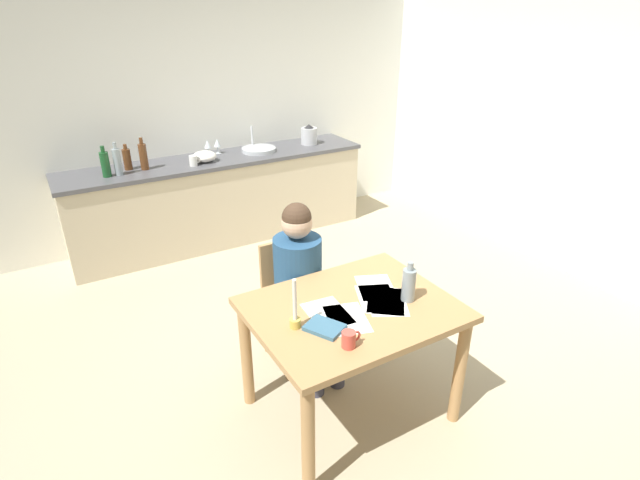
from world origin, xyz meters
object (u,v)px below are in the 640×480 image
(chair_at_table, at_px, (293,296))
(wine_glass_near_sink, at_px, (217,143))
(wine_bottle_on_table, at_px, (409,284))
(wine_glass_by_kettle, at_px, (208,144))
(bottle_wine_red, at_px, (127,159))
(candlestick, at_px, (295,314))
(sink_unit, at_px, (259,149))
(mixing_bowl, at_px, (205,156))
(dining_table, at_px, (352,324))
(stovetop_kettle, at_px, (309,135))
(coffee_mug, at_px, (349,339))
(person_seated, at_px, (303,280))
(bottle_vinegar, at_px, (117,161))
(teacup_on_counter, at_px, (194,161))
(bottle_oil, at_px, (105,164))
(bottle_sauce, at_px, (143,156))
(book_magazine, at_px, (324,327))

(chair_at_table, distance_m, wine_glass_near_sink, 2.37)
(wine_bottle_on_table, relative_size, wine_glass_by_kettle, 1.60)
(wine_glass_near_sink, bearing_deg, bottle_wine_red, -173.50)
(candlestick, relative_size, sink_unit, 0.80)
(mixing_bowl, bearing_deg, dining_table, -91.77)
(candlestick, distance_m, sink_unit, 3.03)
(dining_table, bearing_deg, stovetop_kettle, 65.09)
(chair_at_table, distance_m, coffee_mug, 1.06)
(coffee_mug, bearing_deg, dining_table, 53.43)
(mixing_bowl, relative_size, wine_glass_near_sink, 1.51)
(person_seated, height_order, candlestick, person_seated)
(chair_at_table, bearing_deg, bottle_vinegar, 109.00)
(teacup_on_counter, bearing_deg, chair_at_table, -89.20)
(dining_table, height_order, bottle_oil, bottle_oil)
(bottle_sauce, xyz_separation_m, mixing_bowl, (0.57, -0.03, -0.08))
(sink_unit, xyz_separation_m, bottle_oil, (-1.53, -0.08, 0.10))
(wine_bottle_on_table, distance_m, mixing_bowl, 2.87)
(mixing_bowl, height_order, stovetop_kettle, stovetop_kettle)
(bottle_vinegar, height_order, wine_glass_by_kettle, bottle_vinegar)
(person_seated, xyz_separation_m, sink_unit, (0.72, 2.28, 0.24))
(book_magazine, height_order, bottle_vinegar, bottle_vinegar)
(candlestick, bearing_deg, person_seated, 57.92)
(bottle_oil, bearing_deg, wine_glass_by_kettle, 12.56)
(wine_bottle_on_table, bearing_deg, mixing_bowl, 94.56)
(dining_table, distance_m, chair_at_table, 0.71)
(bottle_sauce, relative_size, wine_glass_near_sink, 1.97)
(person_seated, relative_size, coffee_mug, 11.12)
(candlestick, height_order, stovetop_kettle, stovetop_kettle)
(wine_bottle_on_table, height_order, bottle_vinegar, bottle_vinegar)
(mixing_bowl, distance_m, wine_glass_by_kettle, 0.25)
(wine_glass_by_kettle, bearing_deg, bottle_wine_red, -172.68)
(bottle_sauce, bearing_deg, coffee_mug, -84.97)
(bottle_wine_red, bearing_deg, teacup_on_counter, -18.87)
(chair_at_table, relative_size, book_magazine, 4.46)
(bottle_vinegar, distance_m, wine_glass_by_kettle, 0.95)
(dining_table, xyz_separation_m, wine_glass_by_kettle, (0.20, 2.97, 0.36))
(wine_bottle_on_table, relative_size, sink_unit, 0.68)
(book_magazine, distance_m, bottle_oil, 2.92)
(chair_at_table, bearing_deg, teacup_on_counter, 90.80)
(wine_bottle_on_table, xyz_separation_m, bottle_sauce, (-0.80, 2.89, 0.16))
(chair_at_table, xyz_separation_m, mixing_bowl, (0.11, 2.07, 0.48))
(wine_bottle_on_table, height_order, teacup_on_counter, wine_bottle_on_table)
(candlestick, relative_size, bottle_oil, 1.02)
(bottle_sauce, bearing_deg, book_magazine, -85.26)
(dining_table, xyz_separation_m, person_seated, (-0.02, 0.54, 0.03))
(bottle_vinegar, distance_m, mixing_bowl, 0.82)
(person_seated, distance_m, wine_glass_by_kettle, 2.46)
(bottle_wine_red, bearing_deg, wine_glass_by_kettle, 7.32)
(dining_table, xyz_separation_m, book_magazine, (-0.25, -0.10, 0.13))
(coffee_mug, xyz_separation_m, bottle_vinegar, (-0.51, 3.03, 0.22))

